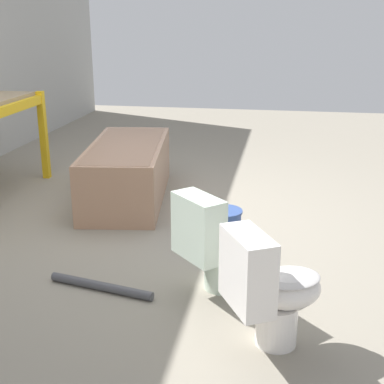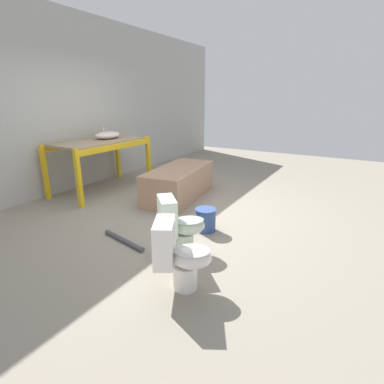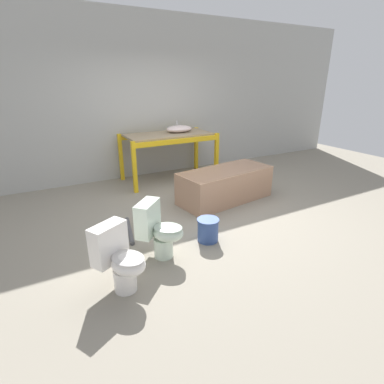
{
  "view_description": "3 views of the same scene",
  "coord_description": "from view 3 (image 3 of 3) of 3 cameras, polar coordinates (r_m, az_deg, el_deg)",
  "views": [
    {
      "loc": [
        -4.17,
        -1.29,
        1.7
      ],
      "look_at": [
        -0.47,
        -0.64,
        0.46
      ],
      "focal_mm": 50.0,
      "sensor_mm": 36.0,
      "label": 1
    },
    {
      "loc": [
        -3.65,
        -2.57,
        1.69
      ],
      "look_at": [
        -0.5,
        -0.72,
        0.54
      ],
      "focal_mm": 28.0,
      "sensor_mm": 36.0,
      "label": 2
    },
    {
      "loc": [
        -2.21,
        -3.76,
        1.96
      ],
      "look_at": [
        -0.5,
        -0.64,
        0.62
      ],
      "focal_mm": 28.0,
      "sensor_mm": 36.0,
      "label": 3
    }
  ],
  "objects": [
    {
      "name": "bathtub_main",
      "position": [
        5.12,
        6.36,
        1.78
      ],
      "size": [
        1.71,
        0.9,
        0.54
      ],
      "rotation": [
        0.0,
        0.0,
        0.14
      ],
      "color": "tan",
      "rests_on": "ground_plane"
    },
    {
      "name": "loose_pipe",
      "position": [
        4.2,
        -11.81,
        -7.15
      ],
      "size": [
        0.21,
        0.74,
        0.06
      ],
      "color": "#4C4C51",
      "rests_on": "ground_plane"
    },
    {
      "name": "shelving_rack",
      "position": [
        6.09,
        -4.48,
        9.81
      ],
      "size": [
        1.82,
        0.92,
        0.95
      ],
      "color": "yellow",
      "rests_on": "ground_plane"
    },
    {
      "name": "toilet_near",
      "position": [
        3.48,
        -6.38,
        -7.1
      ],
      "size": [
        0.59,
        0.59,
        0.67
      ],
      "rotation": [
        0.0,
        0.0,
        0.77
      ],
      "color": "silver",
      "rests_on": "ground_plane"
    },
    {
      "name": "toilet_far",
      "position": [
        3.04,
        -13.64,
        -12.13
      ],
      "size": [
        0.53,
        0.6,
        0.67
      ],
      "rotation": [
        0.0,
        0.0,
        0.5
      ],
      "color": "white",
      "rests_on": "ground_plane"
    },
    {
      "name": "warehouse_wall_rear",
      "position": [
        6.45,
        -9.09,
        17.28
      ],
      "size": [
        10.8,
        0.08,
        3.2
      ],
      "color": "#ADADA8",
      "rests_on": "ground_plane"
    },
    {
      "name": "sink_basin",
      "position": [
        6.19,
        -2.47,
        11.94
      ],
      "size": [
        0.55,
        0.35,
        0.22
      ],
      "color": "silver",
      "rests_on": "shelving_rack"
    },
    {
      "name": "ground_plane",
      "position": [
        4.78,
        1.57,
        -3.5
      ],
      "size": [
        12.0,
        12.0,
        0.0
      ],
      "primitive_type": "plane",
      "color": "gray"
    },
    {
      "name": "bucket_white",
      "position": [
        3.86,
        3.05,
        -7.12
      ],
      "size": [
        0.28,
        0.28,
        0.3
      ],
      "color": "#334C8C",
      "rests_on": "ground_plane"
    }
  ]
}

